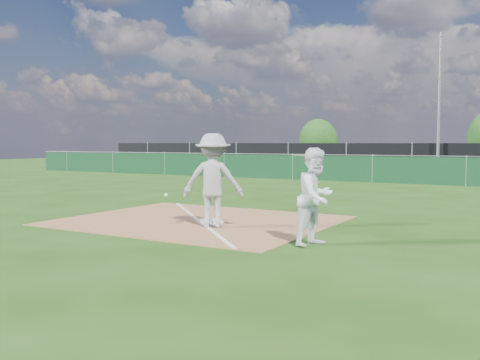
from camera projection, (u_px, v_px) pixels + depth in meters
The scene contains 14 objects.
ground at pixel (334, 191), 20.22m from camera, with size 90.00×90.00×0.00m, color #1E430E.
infield_dirt at pixel (198, 221), 12.47m from camera, with size 6.00×5.00×0.02m, color #95613B.
foul_line at pixel (198, 220), 12.47m from camera, with size 0.08×7.00×0.01m, color white.
green_fence at pixel (372, 169), 24.49m from camera, with size 44.00×0.05×1.20m, color #0E351B.
dirt_mound at pixel (303, 165), 30.02m from camera, with size 3.38×2.60×1.17m, color #A17D4D.
black_fence at pixel (412, 158), 31.36m from camera, with size 46.00×0.04×1.80m, color black.
parking_lot at pixel (428, 170), 35.74m from camera, with size 46.00×9.00×0.01m, color black.
light_pole at pixel (439, 104), 30.14m from camera, with size 0.16×0.16×8.00m, color slate.
first_base at pixel (213, 221), 12.02m from camera, with size 0.40×0.40×0.08m, color white.
play_at_first at pixel (213, 180), 11.37m from camera, with size 2.17×1.21×2.01m.
runner at pixel (316, 197), 9.44m from camera, with size 0.84×0.66×1.74m, color white.
car_left at pixel (364, 159), 37.64m from camera, with size 1.58×3.94×1.34m, color #A3A6AA.
car_mid at pixel (418, 159), 35.11m from camera, with size 1.58×4.52×1.49m, color black.
tree_left at pixel (318, 141), 44.62m from camera, with size 3.22×3.22×3.82m.
Camera 1 is at (7.07, -9.20, 1.83)m, focal length 40.00 mm.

